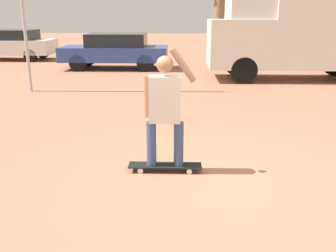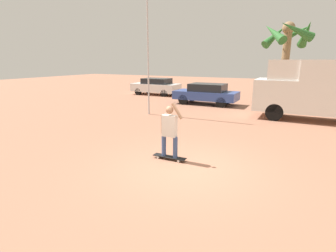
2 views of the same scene
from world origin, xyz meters
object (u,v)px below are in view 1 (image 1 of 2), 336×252
at_px(skateboard, 165,166).
at_px(person_skateboarder, 165,105).
at_px(parked_car_white, 10,44).
at_px(camper_van, 299,31).
at_px(parked_car_blue, 115,50).

xyz_separation_m(skateboard, person_skateboarder, (-0.00, 0.00, 0.92)).
bearing_deg(person_skateboarder, parked_car_white, 121.20).
xyz_separation_m(camper_van, parked_car_blue, (-6.70, 2.45, -0.88)).
height_order(person_skateboarder, camper_van, camper_van).
xyz_separation_m(skateboard, parked_car_blue, (-2.47, 10.57, 0.69)).
bearing_deg(person_skateboarder, parked_car_blue, 103.18).
bearing_deg(parked_car_blue, skateboard, -76.82).
distance_m(person_skateboarder, camper_van, 9.18).
bearing_deg(camper_van, parked_car_blue, 159.96).
height_order(camper_van, parked_car_blue, camper_van).
height_order(camper_van, parked_car_white, camper_van).
bearing_deg(skateboard, parked_car_white, 121.21).
relative_size(person_skateboarder, parked_car_white, 0.40).
relative_size(skateboard, person_skateboarder, 0.63).
distance_m(person_skateboarder, parked_car_blue, 10.85).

